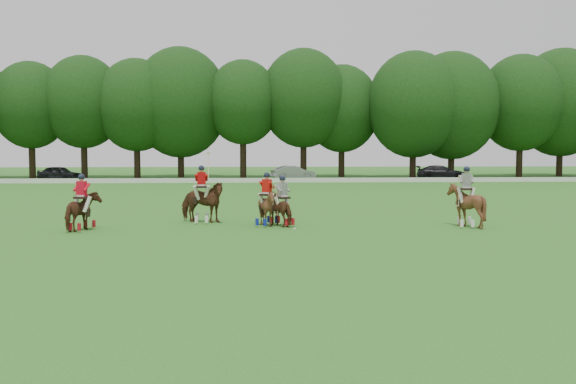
{
  "coord_description": "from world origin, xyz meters",
  "views": [
    {
      "loc": [
        0.78,
        -22.57,
        3.23
      ],
      "look_at": [
        2.34,
        4.2,
        1.4
      ],
      "focal_mm": 40.0,
      "sensor_mm": 36.0,
      "label": 1
    }
  ],
  "objects": [
    {
      "name": "polo_red_a",
      "position": [
        -5.83,
        2.87,
        0.8
      ],
      "size": [
        1.27,
        1.94,
        2.23
      ],
      "color": "#451F12",
      "rests_on": "ground"
    },
    {
      "name": "ground",
      "position": [
        0.0,
        0.0,
        0.0
      ],
      "size": [
        180.0,
        180.0,
        0.0
      ],
      "primitive_type": "plane",
      "color": "#296C1F",
      "rests_on": "ground"
    },
    {
      "name": "boundary_rail",
      "position": [
        0.0,
        38.0,
        0.22
      ],
      "size": [
        120.0,
        0.1,
        0.44
      ],
      "primitive_type": "cube",
      "color": "white",
      "rests_on": "ground"
    },
    {
      "name": "car_mid",
      "position": [
        5.1,
        42.5,
        0.74
      ],
      "size": [
        4.74,
        2.71,
        1.48
      ],
      "primitive_type": "imported",
      "rotation": [
        0.0,
        0.0,
        1.84
      ],
      "color": "gray",
      "rests_on": "ground"
    },
    {
      "name": "polo_stripe_a",
      "position": [
        2.09,
        3.93,
        0.74
      ],
      "size": [
        1.52,
        1.75,
        2.1
      ],
      "color": "#451F12",
      "rests_on": "ground"
    },
    {
      "name": "polo_red_c",
      "position": [
        1.45,
        3.99,
        0.79
      ],
      "size": [
        1.72,
        1.78,
        2.23
      ],
      "color": "#451F12",
      "rests_on": "ground"
    },
    {
      "name": "car_right",
      "position": [
        20.46,
        42.5,
        0.74
      ],
      "size": [
        5.38,
        3.0,
        1.48
      ],
      "primitive_type": "imported",
      "rotation": [
        0.0,
        0.0,
        1.38
      ],
      "color": "black",
      "rests_on": "ground"
    },
    {
      "name": "polo_stripe_b",
      "position": [
        9.61,
        3.18,
        0.92
      ],
      "size": [
        1.8,
        1.93,
        2.49
      ],
      "color": "#451F12",
      "rests_on": "ground"
    },
    {
      "name": "polo_ball",
      "position": [
        2.51,
        2.54,
        0.04
      ],
      "size": [
        0.09,
        0.09,
        0.09
      ],
      "primitive_type": "sphere",
      "color": "white",
      "rests_on": "ground"
    },
    {
      "name": "tree_line",
      "position": [
        0.26,
        48.05,
        8.23
      ],
      "size": [
        117.98,
        14.32,
        14.75
      ],
      "color": "black",
      "rests_on": "ground"
    },
    {
      "name": "car_left",
      "position": [
        -18.26,
        42.5,
        0.74
      ],
      "size": [
        4.7,
        2.98,
        1.49
      ],
      "primitive_type": "imported",
      "rotation": [
        0.0,
        0.0,
        1.27
      ],
      "color": "black",
      "rests_on": "ground"
    },
    {
      "name": "polo_red_b",
      "position": [
        -1.35,
        5.29,
        0.92
      ],
      "size": [
        1.87,
        1.63,
        3.03
      ],
      "color": "#451F12",
      "rests_on": "ground"
    }
  ]
}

